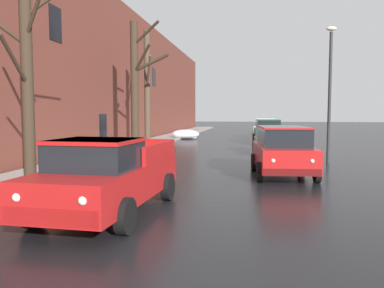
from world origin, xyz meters
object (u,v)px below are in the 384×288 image
(bare_tree_mid_block, at_px, (136,85))
(sedan_black_at_far_intersection, at_px, (268,127))
(street_lamp_post, at_px, (330,88))
(bare_tree_second_along_sidewalk, at_px, (28,88))
(suv_red_parked_kerbside_close, at_px, (283,149))
(pickup_truck_red_approaching_near_lane, at_px, (108,176))
(bare_tree_far_down_block, at_px, (147,88))
(suv_white_queued_behind_truck, at_px, (266,127))
(sedan_grey_parked_kerbside_mid, at_px, (270,140))
(suv_green_parked_far_down_block, at_px, (268,130))

(bare_tree_mid_block, xyz_separation_m, sedan_black_at_far_intersection, (7.83, 22.09, -3.07))
(sedan_black_at_far_intersection, relative_size, street_lamp_post, 0.68)
(bare_tree_second_along_sidewalk, bearing_deg, suv_red_parked_kerbside_close, 28.15)
(pickup_truck_red_approaching_near_lane, distance_m, sedan_black_at_far_intersection, 34.72)
(bare_tree_far_down_block, distance_m, sedan_black_at_far_intersection, 21.27)
(bare_tree_far_down_block, distance_m, street_lamp_post, 10.97)
(bare_tree_second_along_sidewalk, distance_m, pickup_truck_red_approaching_near_lane, 4.40)
(bare_tree_mid_block, distance_m, street_lamp_post, 10.03)
(suv_white_queued_behind_truck, xyz_separation_m, sedan_black_at_far_intersection, (0.37, 6.67, -0.24))
(bare_tree_second_along_sidewalk, xyz_separation_m, sedan_grey_parked_kerbside_mid, (7.39, 11.90, -2.28))
(bare_tree_second_along_sidewalk, bearing_deg, bare_tree_far_down_block, 90.07)
(bare_tree_second_along_sidewalk, relative_size, bare_tree_mid_block, 0.87)
(pickup_truck_red_approaching_near_lane, bearing_deg, suv_green_parked_far_down_block, 78.74)
(suv_white_queued_behind_truck, bearing_deg, pickup_truck_red_approaching_near_lane, -98.85)
(sedan_black_at_far_intersection, bearing_deg, bare_tree_mid_block, -109.52)
(bare_tree_mid_block, height_order, suv_green_parked_far_down_block, bare_tree_mid_block)
(bare_tree_far_down_block, relative_size, suv_green_parked_far_down_block, 1.68)
(pickup_truck_red_approaching_near_lane, bearing_deg, bare_tree_mid_block, 104.32)
(suv_red_parked_kerbside_close, height_order, suv_green_parked_far_down_block, same)
(suv_white_queued_behind_truck, bearing_deg, suv_green_parked_far_down_block, -90.55)
(suv_red_parked_kerbside_close, bearing_deg, suv_white_queued_behind_truck, 90.01)
(bare_tree_mid_block, relative_size, bare_tree_far_down_block, 0.99)
(suv_green_parked_far_down_block, relative_size, suv_white_queued_behind_truck, 0.97)
(bare_tree_far_down_block, xyz_separation_m, suv_red_parked_kerbside_close, (7.56, -8.77, -2.84))
(bare_tree_mid_block, distance_m, bare_tree_far_down_block, 2.59)
(pickup_truck_red_approaching_near_lane, relative_size, sedan_black_at_far_intersection, 1.23)
(pickup_truck_red_approaching_near_lane, height_order, sedan_grey_parked_kerbside_mid, pickup_truck_red_approaching_near_lane)
(pickup_truck_red_approaching_near_lane, relative_size, sedan_grey_parked_kerbside_mid, 1.29)
(bare_tree_far_down_block, xyz_separation_m, suv_white_queued_behind_truck, (7.56, 12.83, -2.84))
(bare_tree_mid_block, distance_m, sedan_black_at_far_intersection, 23.64)
(bare_tree_mid_block, height_order, sedan_black_at_far_intersection, bare_tree_mid_block)
(bare_tree_far_down_block, bearing_deg, pickup_truck_red_approaching_near_lane, -77.75)
(sedan_black_at_far_intersection, distance_m, street_lamp_post, 24.46)
(pickup_truck_red_approaching_near_lane, xyz_separation_m, suv_green_parked_far_down_block, (4.26, 21.39, 0.11))
(street_lamp_post, bearing_deg, bare_tree_mid_block, 167.61)
(bare_tree_far_down_block, distance_m, pickup_truck_red_approaching_near_lane, 15.53)
(bare_tree_far_down_block, height_order, pickup_truck_red_approaching_near_lane, bare_tree_far_down_block)
(sedan_black_at_far_intersection, height_order, street_lamp_post, street_lamp_post)
(bare_tree_far_down_block, relative_size, sedan_black_at_far_intersection, 1.75)
(bare_tree_mid_block, xyz_separation_m, sedan_grey_parked_kerbside_mid, (7.31, 1.69, -3.07))
(suv_red_parked_kerbside_close, xyz_separation_m, sedan_black_at_far_intersection, (0.37, 28.27, -0.24))
(bare_tree_far_down_block, relative_size, suv_red_parked_kerbside_close, 1.65)
(bare_tree_mid_block, height_order, pickup_truck_red_approaching_near_lane, bare_tree_mid_block)
(suv_red_parked_kerbside_close, bearing_deg, bare_tree_mid_block, 140.37)
(sedan_grey_parked_kerbside_mid, xyz_separation_m, suv_white_queued_behind_truck, (0.15, 13.73, 0.24))
(suv_red_parked_kerbside_close, xyz_separation_m, suv_green_parked_far_down_block, (-0.06, 15.26, 0.00))
(suv_red_parked_kerbside_close, distance_m, suv_green_parked_far_down_block, 15.26)
(sedan_grey_parked_kerbside_mid, distance_m, suv_white_queued_behind_truck, 13.74)
(bare_tree_second_along_sidewalk, distance_m, sedan_black_at_far_intersection, 33.34)
(street_lamp_post, bearing_deg, pickup_truck_red_approaching_near_lane, -123.18)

